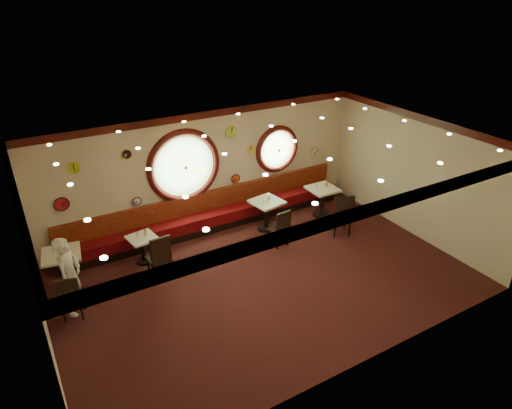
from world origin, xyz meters
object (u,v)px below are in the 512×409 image
(condiment_a_bottle, at_px, (67,246))
(condiment_d_bottle, at_px, (327,184))
(condiment_b_pepper, at_px, (144,234))
(chair_d, at_px, (343,213))
(table_a, at_px, (64,266))
(condiment_b_bottle, at_px, (145,233))
(table_d, at_px, (322,198))
(condiment_c_bottle, at_px, (269,197))
(chair_a, at_px, (70,295))
(chair_c, at_px, (281,226))
(chair_b, at_px, (160,255))
(condiment_d_salt, at_px, (317,186))
(condiment_a_pepper, at_px, (63,251))
(table_b, at_px, (143,246))
(condiment_c_salt, at_px, (263,201))
(waiter, at_px, (70,276))
(condiment_a_salt, at_px, (53,250))
(condiment_c_pepper, at_px, (267,200))
(condiment_b_salt, at_px, (137,235))
(condiment_d_pepper, at_px, (326,186))
(table_c, at_px, (267,211))

(condiment_a_bottle, distance_m, condiment_d_bottle, 6.94)
(condiment_b_pepper, bearing_deg, chair_d, -16.33)
(table_a, distance_m, condiment_b_bottle, 1.89)
(table_d, height_order, chair_d, chair_d)
(condiment_a_bottle, xyz_separation_m, condiment_c_bottle, (5.09, -0.11, -0.02))
(chair_a, bearing_deg, condiment_b_pepper, 51.05)
(chair_c, bearing_deg, chair_b, 172.13)
(condiment_d_salt, bearing_deg, condiment_b_bottle, 178.32)
(condiment_b_bottle, bearing_deg, condiment_d_salt, -1.68)
(condiment_d_salt, xyz_separation_m, condiment_b_pepper, (-4.94, 0.14, -0.17))
(table_a, distance_m, condiment_a_pepper, 0.38)
(table_b, relative_size, condiment_a_pepper, 7.02)
(table_a, distance_m, condiment_a_bottle, 0.44)
(table_a, distance_m, condiment_c_salt, 5.05)
(condiment_a_bottle, xyz_separation_m, waiter, (-0.14, -1.07, -0.08))
(condiment_b_pepper, height_order, waiter, waiter)
(chair_b, distance_m, condiment_a_salt, 2.23)
(table_b, distance_m, condiment_a_bottle, 1.70)
(chair_a, xyz_separation_m, condiment_c_pepper, (5.22, 1.13, 0.31))
(waiter, bearing_deg, condiment_a_pepper, 32.64)
(condiment_b_salt, bearing_deg, condiment_d_bottle, -2.80)
(chair_c, relative_size, condiment_b_bottle, 3.90)
(condiment_a_salt, bearing_deg, condiment_d_salt, -1.28)
(condiment_d_pepper, xyz_separation_m, waiter, (-6.98, -0.77, -0.05))
(chair_a, relative_size, chair_b, 0.91)
(chair_c, relative_size, condiment_b_pepper, 6.36)
(condiment_d_bottle, bearing_deg, chair_d, -109.03)
(condiment_d_pepper, bearing_deg, table_b, 177.18)
(condiment_d_pepper, relative_size, condiment_a_bottle, 0.71)
(condiment_d_salt, bearing_deg, table_d, -36.87)
(table_b, bearing_deg, condiment_d_pepper, -2.82)
(condiment_a_salt, relative_size, condiment_d_pepper, 1.00)
(chair_b, height_order, condiment_a_salt, chair_b)
(condiment_d_salt, height_order, condiment_d_bottle, condiment_d_bottle)
(table_b, bearing_deg, waiter, -149.84)
(chair_c, bearing_deg, chair_d, -16.07)
(chair_c, xyz_separation_m, condiment_d_pepper, (1.98, 0.79, 0.33))
(table_c, xyz_separation_m, condiment_c_bottle, (0.09, 0.04, 0.38))
(table_b, xyz_separation_m, condiment_c_pepper, (3.35, -0.15, 0.46))
(table_d, xyz_separation_m, condiment_a_salt, (-7.05, 0.26, 0.38))
(condiment_d_bottle, bearing_deg, condiment_b_salt, 177.20)
(chair_b, xyz_separation_m, condiment_d_bottle, (5.18, 0.66, 0.29))
(condiment_a_pepper, relative_size, condiment_a_bottle, 0.69)
(chair_a, xyz_separation_m, condiment_c_bottle, (5.32, 1.21, 0.33))
(table_a, distance_m, condiment_a_salt, 0.41)
(chair_c, height_order, waiter, waiter)
(table_c, relative_size, condiment_a_pepper, 8.65)
(condiment_a_pepper, distance_m, condiment_b_bottle, 1.84)
(condiment_d_bottle, bearing_deg, condiment_c_salt, 178.10)
(condiment_d_pepper, bearing_deg, waiter, -173.69)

